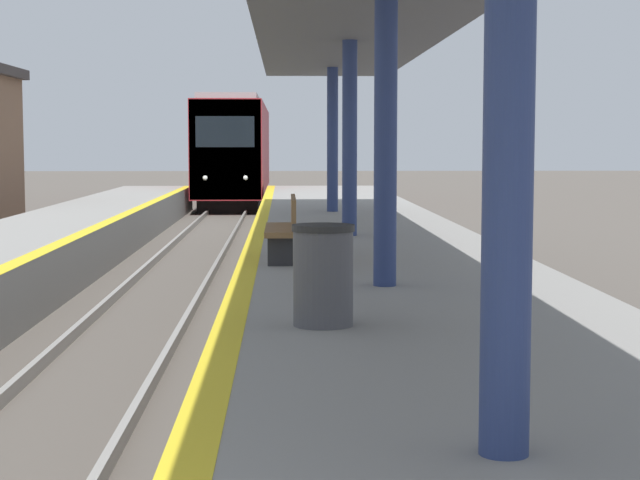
% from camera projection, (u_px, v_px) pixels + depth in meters
% --- Properties ---
extents(train, '(2.69, 18.83, 4.55)m').
position_uv_depth(train, '(236.00, 151.00, 48.42)').
color(train, black).
rests_on(train, ground).
extents(station_canopy, '(3.38, 27.82, 3.76)m').
position_uv_depth(station_canopy, '(364.00, 18.00, 15.91)').
color(station_canopy, navy).
rests_on(station_canopy, platform_right).
extents(trash_bin, '(0.59, 0.59, 0.95)m').
position_uv_depth(trash_bin, '(323.00, 275.00, 9.94)').
color(trash_bin, '#4C4C51').
rests_on(trash_bin, platform_right).
extents(bench, '(0.44, 1.92, 0.92)m').
position_uv_depth(bench, '(285.00, 226.00, 15.54)').
color(bench, brown).
rests_on(bench, platform_right).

